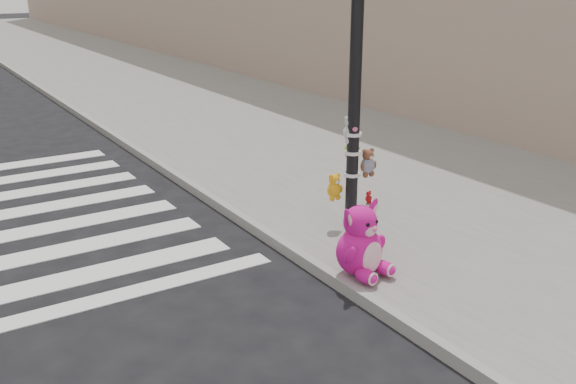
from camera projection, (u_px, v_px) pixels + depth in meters
ground at (247, 355)px, 6.07m from camera, size 120.00×120.00×0.00m
sidewalk_near at (231, 110)px, 16.57m from camera, size 7.00×80.00×0.14m
curb_edge at (98, 126)px, 14.84m from camera, size 0.12×80.00×0.15m
signal_pole at (354, 106)px, 8.26m from camera, size 0.68×0.49×4.00m
pink_bunny at (361, 245)px, 7.27m from camera, size 0.64×0.72×0.88m
red_teddy at (368, 197)px, 9.62m from camera, size 0.15×0.12×0.20m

